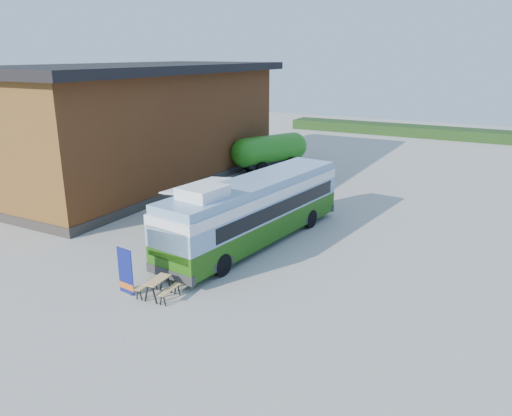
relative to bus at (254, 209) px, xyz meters
The scene contains 10 objects.
ground 4.15m from the bus, 107.82° to the right, with size 100.00×100.00×0.00m, color #BCB7AD.
barn 13.44m from the bus, 151.44° to the left, with size 9.60×21.20×7.50m.
hedge 35.04m from the bus, 78.76° to the left, with size 40.00×3.00×1.00m, color #264419.
bus is the anchor object (origin of this frame).
awning 2.39m from the bus, behind, with size 2.75×3.98×0.49m.
banner 6.76m from the bus, 103.74° to the right, with size 0.74×0.24×1.71m.
picnic_table 6.32m from the bus, 93.83° to the right, with size 1.27×1.15×0.68m.
person_a 3.44m from the bus, 157.04° to the left, with size 0.60×0.39×1.65m, color #999999.
person_b 2.72m from the bus, 114.11° to the left, with size 0.90×0.70×1.86m, color #999999.
slurry_tanker 14.58m from the bus, 114.35° to the left, with size 3.81×6.43×2.54m.
Camera 1 is at (11.28, -14.73, 8.17)m, focal length 35.00 mm.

